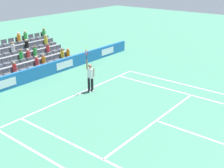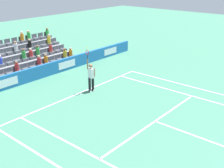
# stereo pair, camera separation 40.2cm
# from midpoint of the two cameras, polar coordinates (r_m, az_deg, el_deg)

# --- Properties ---
(line_baseline) EXTENTS (10.97, 0.10, 0.01)m
(line_baseline) POSITION_cam_midpoint_polar(r_m,az_deg,el_deg) (17.88, -7.29, -1.90)
(line_baseline) COLOR white
(line_baseline) RESTS_ON ground
(line_service) EXTENTS (8.23, 0.10, 0.01)m
(line_service) POSITION_cam_midpoint_polar(r_m,az_deg,el_deg) (14.79, 7.90, -7.16)
(line_service) COLOR white
(line_service) RESTS_ON ground
(line_centre_service) EXTENTS (0.10, 6.40, 0.01)m
(line_centre_service) POSITION_cam_midpoint_polar(r_m,az_deg,el_deg) (13.70, 19.61, -10.82)
(line_centre_service) COLOR white
(line_centre_service) RESTS_ON ground
(line_singles_sideline_left) EXTENTS (0.10, 11.89, 0.01)m
(line_singles_sideline_left) POSITION_cam_midpoint_polar(r_m,az_deg,el_deg) (11.70, -1.01, -15.44)
(line_singles_sideline_left) COLOR white
(line_singles_sideline_left) RESTS_ON ground
(line_singles_sideline_right) EXTENTS (0.10, 11.89, 0.01)m
(line_singles_sideline_right) POSITION_cam_midpoint_polar(r_m,az_deg,el_deg) (17.97, 15.98, -2.47)
(line_singles_sideline_right) COLOR white
(line_singles_sideline_right) RESTS_ON ground
(line_doubles_sideline_right) EXTENTS (0.10, 11.89, 0.01)m
(line_doubles_sideline_right) POSITION_cam_midpoint_polar(r_m,az_deg,el_deg) (19.16, 17.62, -1.16)
(line_doubles_sideline_right) COLOR white
(line_doubles_sideline_right) RESTS_ON ground
(line_centre_mark) EXTENTS (0.10, 0.20, 0.01)m
(line_centre_mark) POSITION_cam_midpoint_polar(r_m,az_deg,el_deg) (17.82, -7.07, -1.98)
(line_centre_mark) COLOR white
(line_centre_mark) RESTS_ON ground
(sponsor_barrier) EXTENTS (20.16, 0.22, 0.93)m
(sponsor_barrier) POSITION_cam_midpoint_polar(r_m,az_deg,el_deg) (20.62, -15.17, 2.08)
(sponsor_barrier) COLOR #1E66AD
(sponsor_barrier) RESTS_ON ground
(tennis_player) EXTENTS (0.51, 0.40, 2.85)m
(tennis_player) POSITION_cam_midpoint_polar(r_m,az_deg,el_deg) (17.78, -4.95, 1.48)
(tennis_player) COLOR black
(tennis_player) RESTS_ON ground
(stadium_stand) EXTENTS (8.68, 3.80, 2.60)m
(stadium_stand) POSITION_cam_midpoint_polar(r_m,az_deg,el_deg) (22.90, -19.63, 4.08)
(stadium_stand) COLOR gray
(stadium_stand) RESTS_ON ground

